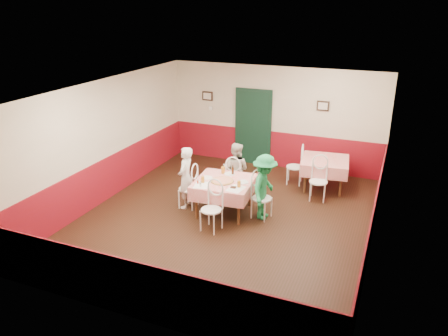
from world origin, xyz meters
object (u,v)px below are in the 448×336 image
at_px(glass_a, 203,180).
at_px(chair_left, 188,189).
at_px(diner_left, 186,178).
at_px(chair_right, 262,198).
at_px(chair_far, 235,179).
at_px(diner_far, 236,170).
at_px(main_table, 224,197).
at_px(second_table, 324,174).
at_px(wallet, 233,187).
at_px(glass_c, 223,170).
at_px(chair_near, 211,210).
at_px(glass_b, 239,184).
at_px(chair_second_b, 318,182).
at_px(diner_right, 264,187).
at_px(chair_second_a, 295,167).
at_px(beer_bottle, 233,171).
at_px(pizza, 222,181).

bearing_deg(glass_a, chair_left, 155.90).
bearing_deg(diner_left, chair_right, 89.90).
distance_m(chair_far, diner_far, 0.23).
bearing_deg(main_table, second_table, 50.80).
relative_size(wallet, diner_far, 0.08).
height_order(glass_c, wallet, glass_c).
height_order(chair_far, chair_near, same).
bearing_deg(second_table, main_table, -129.20).
bearing_deg(chair_near, chair_left, 147.46).
bearing_deg(wallet, chair_far, 104.64).
distance_m(main_table, second_table, 2.84).
distance_m(glass_b, wallet, 0.14).
distance_m(main_table, diner_far, 0.95).
distance_m(chair_second_b, glass_c, 2.27).
distance_m(chair_second_b, glass_b, 2.18).
distance_m(chair_right, glass_a, 1.33).
bearing_deg(glass_a, wallet, -0.97).
bearing_deg(diner_right, diner_left, 94.16).
relative_size(chair_second_a, beer_bottle, 4.55).
height_order(beer_bottle, diner_right, diner_right).
bearing_deg(chair_left, diner_left, -88.29).
xyz_separation_m(chair_right, wallet, (-0.52, -0.36, 0.32)).
bearing_deg(glass_c, glass_b, -44.32).
bearing_deg(pizza, main_table, 76.87).
xyz_separation_m(main_table, chair_right, (0.85, 0.07, 0.08)).
xyz_separation_m(chair_second_b, beer_bottle, (-1.74, -1.06, 0.41)).
xyz_separation_m(chair_right, beer_bottle, (-0.79, 0.32, 0.41)).
height_order(glass_b, beer_bottle, beer_bottle).
relative_size(wallet, diner_left, 0.08).
bearing_deg(second_table, chair_second_b, -90.00).
bearing_deg(chair_near, wallet, 72.57).
xyz_separation_m(chair_right, glass_a, (-1.22, -0.35, 0.38)).
xyz_separation_m(chair_second_b, wallet, (-1.46, -1.74, 0.32)).
bearing_deg(chair_right, pizza, 108.76).
distance_m(chair_right, beer_bottle, 0.95).
distance_m(chair_right, chair_far, 1.20).
xyz_separation_m(beer_bottle, diner_left, (-0.95, -0.46, -0.15)).
height_order(chair_far, beer_bottle, beer_bottle).
bearing_deg(chair_second_b, chair_far, -169.05).
xyz_separation_m(chair_second_b, diner_left, (-2.69, -1.52, 0.26)).
height_order(chair_far, chair_second_b, same).
xyz_separation_m(chair_left, diner_far, (0.77, 0.97, 0.22)).
bearing_deg(glass_a, chair_near, -51.72).
height_order(chair_near, chair_second_b, same).
bearing_deg(chair_right, glass_b, 133.61).
xyz_separation_m(second_table, diner_right, (-0.90, -2.12, 0.35)).
height_order(chair_left, chair_right, same).
xyz_separation_m(chair_far, chair_second_a, (1.11, 1.35, 0.00)).
bearing_deg(diner_far, pizza, 95.20).
xyz_separation_m(chair_second_a, diner_right, (-0.15, -2.12, 0.27)).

